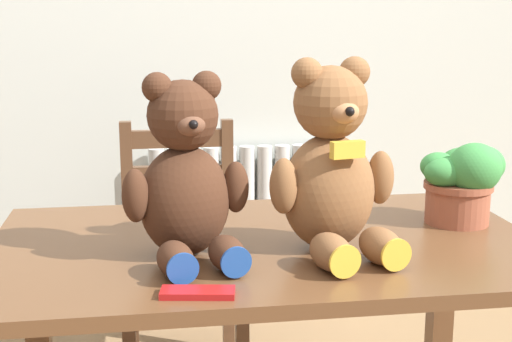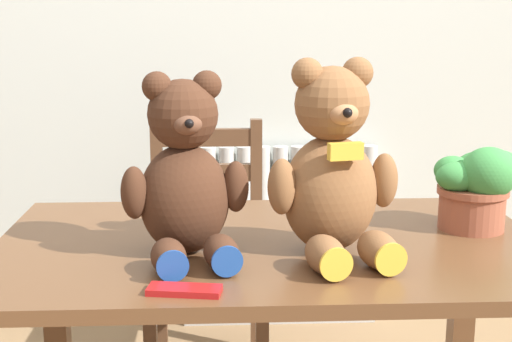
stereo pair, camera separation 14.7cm
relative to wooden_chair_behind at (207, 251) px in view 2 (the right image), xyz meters
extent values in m
cylinder|color=beige|center=(-0.07, 0.42, -0.08)|extent=(0.06, 0.06, 0.72)
cylinder|color=beige|center=(0.00, 0.42, -0.08)|extent=(0.06, 0.06, 0.72)
cylinder|color=beige|center=(0.07, 0.42, -0.08)|extent=(0.06, 0.06, 0.72)
cylinder|color=beige|center=(0.14, 0.42, -0.08)|extent=(0.06, 0.06, 0.72)
cylinder|color=beige|center=(0.21, 0.42, -0.08)|extent=(0.06, 0.06, 0.72)
cylinder|color=beige|center=(0.28, 0.42, -0.08)|extent=(0.06, 0.06, 0.72)
cylinder|color=beige|center=(0.35, 0.42, -0.08)|extent=(0.06, 0.06, 0.72)
cylinder|color=beige|center=(0.42, 0.42, -0.08)|extent=(0.06, 0.06, 0.72)
cylinder|color=beige|center=(0.49, 0.42, -0.08)|extent=(0.06, 0.06, 0.72)
cylinder|color=beige|center=(0.56, 0.42, -0.08)|extent=(0.06, 0.06, 0.72)
cylinder|color=beige|center=(0.63, 0.42, -0.08)|extent=(0.06, 0.06, 0.72)
cube|color=beige|center=(0.28, 0.42, -0.42)|extent=(0.77, 0.10, 0.04)
cube|color=brown|center=(0.16, -0.78, 0.27)|extent=(1.21, 0.72, 0.03)
cube|color=brown|center=(-0.40, -0.47, -0.09)|extent=(0.06, 0.06, 0.69)
cube|color=brown|center=(0.71, -0.47, -0.09)|extent=(0.06, 0.06, 0.69)
cube|color=brown|center=(0.00, -0.05, 0.00)|extent=(0.38, 0.42, 0.03)
cube|color=brown|center=(0.17, 0.14, -0.01)|extent=(0.04, 0.04, 0.86)
cube|color=brown|center=(-0.17, 0.14, -0.01)|extent=(0.04, 0.04, 0.86)
cube|color=brown|center=(0.00, 0.14, 0.36)|extent=(0.30, 0.03, 0.06)
cube|color=brown|center=(0.00, 0.14, 0.24)|extent=(0.30, 0.03, 0.06)
ellipsoid|color=#472819|center=(-0.02, -0.85, 0.40)|extent=(0.22, 0.19, 0.23)
sphere|color=#472819|center=(-0.02, -0.85, 0.58)|extent=(0.14, 0.14, 0.14)
sphere|color=#472819|center=(0.02, -0.84, 0.63)|extent=(0.06, 0.06, 0.06)
sphere|color=#472819|center=(-0.07, -0.86, 0.63)|extent=(0.06, 0.06, 0.06)
ellipsoid|color=brown|center=(-0.01, -0.90, 0.56)|extent=(0.07, 0.07, 0.05)
sphere|color=black|center=(-0.01, -0.92, 0.57)|extent=(0.02, 0.02, 0.02)
ellipsoid|color=#472819|center=(0.08, -0.84, 0.42)|extent=(0.06, 0.06, 0.11)
ellipsoid|color=#472819|center=(-0.12, -0.89, 0.42)|extent=(0.06, 0.06, 0.11)
ellipsoid|color=#472819|center=(0.05, -0.95, 0.32)|extent=(0.09, 0.13, 0.07)
cylinder|color=#1E4793|center=(0.06, -1.01, 0.32)|extent=(0.06, 0.02, 0.06)
ellipsoid|color=#472819|center=(-0.05, -0.97, 0.32)|extent=(0.09, 0.13, 0.07)
cylinder|color=#1E4793|center=(-0.04, -1.03, 0.32)|extent=(0.06, 0.02, 0.06)
ellipsoid|color=brown|center=(0.28, -0.85, 0.41)|extent=(0.23, 0.21, 0.25)
sphere|color=brown|center=(0.28, -0.85, 0.60)|extent=(0.15, 0.15, 0.15)
sphere|color=brown|center=(0.33, -0.83, 0.66)|extent=(0.06, 0.06, 0.06)
sphere|color=brown|center=(0.23, -0.86, 0.66)|extent=(0.06, 0.06, 0.06)
ellipsoid|color=#B2794C|center=(0.29, -0.90, 0.58)|extent=(0.08, 0.07, 0.05)
sphere|color=black|center=(0.30, -0.93, 0.59)|extent=(0.02, 0.02, 0.02)
ellipsoid|color=brown|center=(0.39, -0.84, 0.43)|extent=(0.07, 0.07, 0.12)
ellipsoid|color=brown|center=(0.17, -0.89, 0.43)|extent=(0.07, 0.07, 0.12)
ellipsoid|color=brown|center=(0.36, -0.96, 0.32)|extent=(0.10, 0.14, 0.07)
cylinder|color=gold|center=(0.37, -1.02, 0.32)|extent=(0.07, 0.02, 0.07)
ellipsoid|color=brown|center=(0.25, -0.98, 0.32)|extent=(0.10, 0.14, 0.07)
cylinder|color=gold|center=(0.26, -1.04, 0.32)|extent=(0.07, 0.02, 0.07)
cube|color=gold|center=(0.30, -0.92, 0.51)|extent=(0.07, 0.03, 0.03)
cylinder|color=#9E5138|center=(0.63, -0.71, 0.33)|extent=(0.15, 0.15, 0.10)
cylinder|color=#9E5138|center=(0.63, -0.71, 0.37)|extent=(0.16, 0.16, 0.02)
ellipsoid|color=#3D8E42|center=(0.69, -0.70, 0.42)|extent=(0.11, 0.10, 0.09)
ellipsoid|color=#3D8E42|center=(0.66, -0.68, 0.41)|extent=(0.12, 0.11, 0.10)
ellipsoid|color=#3D8E42|center=(0.59, -0.68, 0.42)|extent=(0.09, 0.09, 0.07)
ellipsoid|color=#3D8E42|center=(0.59, -0.73, 0.41)|extent=(0.11, 0.08, 0.07)
ellipsoid|color=#3D8E42|center=(0.66, -0.74, 0.42)|extent=(0.13, 0.11, 0.12)
cube|color=red|center=(-0.02, -1.08, 0.29)|extent=(0.14, 0.07, 0.01)
camera|label=1|loc=(-0.09, -2.27, 0.77)|focal=50.00mm
camera|label=2|loc=(0.05, -2.28, 0.77)|focal=50.00mm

